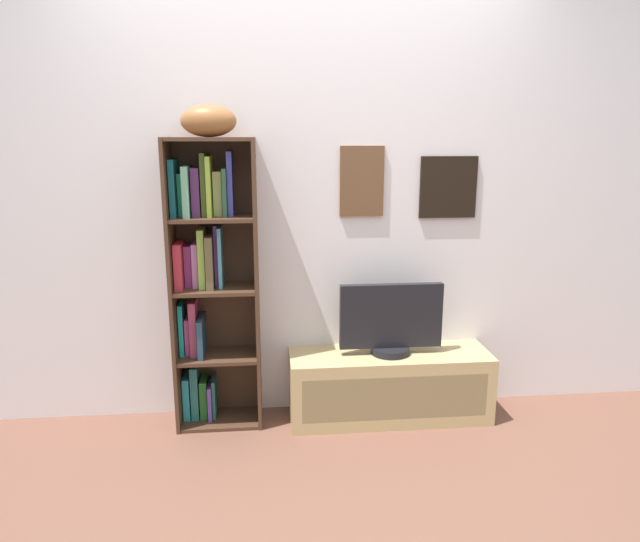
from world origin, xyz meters
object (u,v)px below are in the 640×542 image
Objects in this scene: football at (208,121)px; television at (391,321)px; bookshelf at (208,278)px; tv_stand at (389,385)px.

football is 1.46m from television.
bookshelf reaches higher than television.
bookshelf is 2.74× the size of television.
tv_stand is 0.39m from television.
bookshelf is 1.20m from tv_stand.
football is at bearing 177.46° from tv_stand.
bookshelf is at bearing 175.73° from tv_stand.
bookshelf reaches higher than tv_stand.
football is 0.25× the size of tv_stand.
television is at bearing -2.47° from football.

